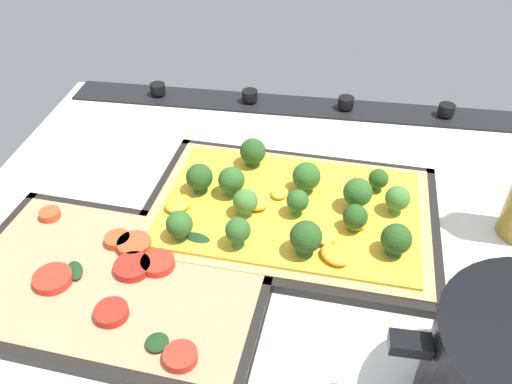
{
  "coord_description": "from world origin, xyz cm",
  "views": [
    {
      "loc": [
        -4.99,
        50.17,
        46.48
      ],
      "look_at": [
        2.47,
        0.81,
        6.35
      ],
      "focal_mm": 36.28,
      "sensor_mm": 36.0,
      "label": 1
    }
  ],
  "objects_px": {
    "broccoli_pizza": "(290,207)",
    "veggie_pizza_back": "(115,278)",
    "baking_tray_back": "(115,283)",
    "baking_tray_front": "(290,215)"
  },
  "relations": [
    {
      "from": "broccoli_pizza",
      "to": "baking_tray_back",
      "type": "xyz_separation_m",
      "value": [
        0.19,
        0.15,
        -0.02
      ]
    },
    {
      "from": "baking_tray_back",
      "to": "veggie_pizza_back",
      "type": "relative_size",
      "value": 1.07
    },
    {
      "from": "veggie_pizza_back",
      "to": "baking_tray_back",
      "type": "bearing_deg",
      "value": 26.06
    },
    {
      "from": "baking_tray_back",
      "to": "veggie_pizza_back",
      "type": "distance_m",
      "value": 0.01
    },
    {
      "from": "baking_tray_front",
      "to": "veggie_pizza_back",
      "type": "distance_m",
      "value": 0.24
    },
    {
      "from": "broccoli_pizza",
      "to": "veggie_pizza_back",
      "type": "xyz_separation_m",
      "value": [
        0.19,
        0.14,
        -0.01
      ]
    },
    {
      "from": "baking_tray_front",
      "to": "broccoli_pizza",
      "type": "height_order",
      "value": "broccoli_pizza"
    },
    {
      "from": "broccoli_pizza",
      "to": "baking_tray_front",
      "type": "bearing_deg",
      "value": -85.34
    },
    {
      "from": "veggie_pizza_back",
      "to": "broccoli_pizza",
      "type": "bearing_deg",
      "value": -142.68
    },
    {
      "from": "broccoli_pizza",
      "to": "baking_tray_back",
      "type": "distance_m",
      "value": 0.24
    }
  ]
}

